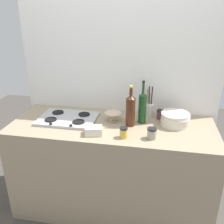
{
  "coord_description": "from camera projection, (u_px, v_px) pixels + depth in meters",
  "views": [
    {
      "loc": [
        0.37,
        -1.96,
        1.85
      ],
      "look_at": [
        0.0,
        0.0,
        1.02
      ],
      "focal_mm": 40.13,
      "sensor_mm": 36.0,
      "label": 1
    }
  ],
  "objects": [
    {
      "name": "ground_plane",
      "position": [
        112.0,
        204.0,
        2.55
      ],
      "size": [
        6.0,
        6.0,
        0.0
      ],
      "primitive_type": "plane",
      "color": "#47423D",
      "rests_on": "ground"
    },
    {
      "name": "counter_block",
      "position": [
        112.0,
        167.0,
        2.38
      ],
      "size": [
        1.8,
        0.7,
        0.9
      ],
      "primitive_type": "cube",
      "color": "tan",
      "rests_on": "ground"
    },
    {
      "name": "backsplash_panel",
      "position": [
        119.0,
        74.0,
        2.41
      ],
      "size": [
        1.9,
        0.06,
        2.53
      ],
      "primitive_type": "cube",
      "color": "white",
      "rests_on": "ground"
    },
    {
      "name": "stovetop_hob",
      "position": [
        68.0,
        118.0,
        2.3
      ],
      "size": [
        0.52,
        0.38,
        0.04
      ],
      "color": "#B2B2B7",
      "rests_on": "counter_block"
    },
    {
      "name": "plate_stack",
      "position": [
        175.0,
        119.0,
        2.18
      ],
      "size": [
        0.25,
        0.25,
        0.11
      ],
      "color": "silver",
      "rests_on": "counter_block"
    },
    {
      "name": "wine_bottle_leftmost",
      "position": [
        130.0,
        110.0,
        2.14
      ],
      "size": [
        0.08,
        0.08,
        0.36
      ],
      "color": "#472314",
      "rests_on": "counter_block"
    },
    {
      "name": "wine_bottle_mid_left",
      "position": [
        142.0,
        107.0,
        2.19
      ],
      "size": [
        0.07,
        0.07,
        0.38
      ],
      "color": "#19471E",
      "rests_on": "counter_block"
    },
    {
      "name": "mixing_bowl",
      "position": [
        113.0,
        116.0,
        2.27
      ],
      "size": [
        0.15,
        0.15,
        0.08
      ],
      "color": "beige",
      "rests_on": "counter_block"
    },
    {
      "name": "butter_dish",
      "position": [
        94.0,
        131.0,
        2.02
      ],
      "size": [
        0.16,
        0.13,
        0.07
      ],
      "primitive_type": "cube",
      "rotation": [
        0.0,
        0.0,
        0.23
      ],
      "color": "silver",
      "rests_on": "counter_block"
    },
    {
      "name": "utensil_crock",
      "position": [
        149.0,
        109.0,
        2.35
      ],
      "size": [
        0.08,
        0.09,
        0.29
      ],
      "color": "silver",
      "rests_on": "counter_block"
    },
    {
      "name": "condiment_jar_front",
      "position": [
        161.0,
        114.0,
        2.31
      ],
      "size": [
        0.07,
        0.07,
        0.08
      ],
      "color": "#66384C",
      "rests_on": "counter_block"
    },
    {
      "name": "condiment_jar_rear",
      "position": [
        152.0,
        133.0,
        1.95
      ],
      "size": [
        0.08,
        0.08,
        0.09
      ],
      "color": "#9E998C",
      "rests_on": "counter_block"
    },
    {
      "name": "condiment_jar_spare",
      "position": [
        124.0,
        133.0,
        1.97
      ],
      "size": [
        0.07,
        0.07,
        0.09
      ],
      "color": "gold",
      "rests_on": "counter_block"
    }
  ]
}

